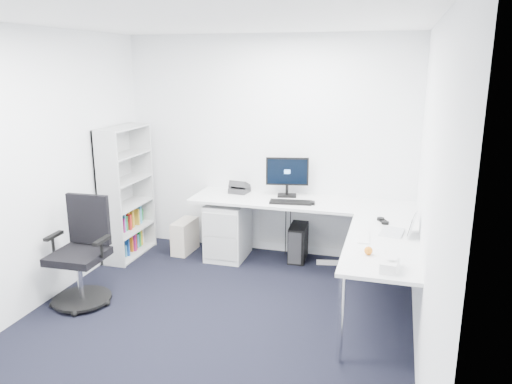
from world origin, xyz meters
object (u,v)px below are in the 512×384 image
(l_desk, at_px, (299,243))
(task_chair, at_px, (78,253))
(bookshelf, at_px, (126,193))
(monitor, at_px, (287,177))
(laptop, at_px, (393,222))

(l_desk, height_order, task_chair, task_chair)
(bookshelf, height_order, monitor, bookshelf)
(task_chair, relative_size, monitor, 2.11)
(l_desk, xyz_separation_m, task_chair, (-1.97, -1.26, 0.14))
(bookshelf, bearing_deg, monitor, 13.23)
(l_desk, height_order, monitor, monitor)
(l_desk, xyz_separation_m, bookshelf, (-2.17, 0.05, 0.42))
(bookshelf, relative_size, laptop, 5.42)
(monitor, bearing_deg, l_desk, -74.79)
(laptop, bearing_deg, task_chair, -157.82)
(task_chair, bearing_deg, bookshelf, 96.64)
(laptop, bearing_deg, bookshelf, 178.01)
(bookshelf, relative_size, task_chair, 1.51)
(task_chair, height_order, monitor, monitor)
(bookshelf, relative_size, monitor, 3.19)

